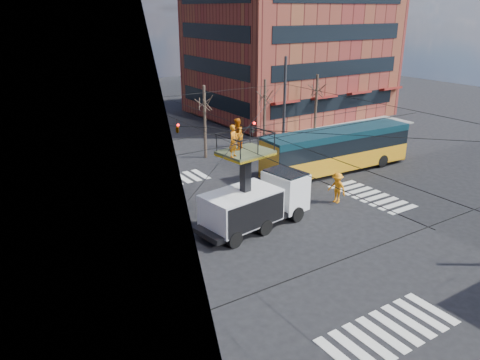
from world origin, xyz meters
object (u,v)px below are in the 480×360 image
traffic_cone (158,267)px  worker_ground (161,249)px  utility_truck (256,192)px  city_bus (337,149)px  flagger (337,188)px

traffic_cone → worker_ground: worker_ground is taller
utility_truck → traffic_cone: (-6.82, -1.82, -1.71)m
city_bus → worker_ground: (-16.98, -5.67, -0.89)m
traffic_cone → worker_ground: size_ratio=0.43×
city_bus → traffic_cone: bearing=-156.9°
utility_truck → worker_ground: 6.49m
utility_truck → flagger: bearing=-8.4°
traffic_cone → worker_ground: 1.05m
utility_truck → city_bus: (10.69, 4.62, -0.34)m
city_bus → flagger: 6.43m
traffic_cone → worker_ground: (0.53, 0.77, 0.48)m
flagger → worker_ground: bearing=-94.2°
utility_truck → flagger: (6.30, -0.02, -1.06)m
utility_truck → city_bus: 11.65m
city_bus → traffic_cone: city_bus is taller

